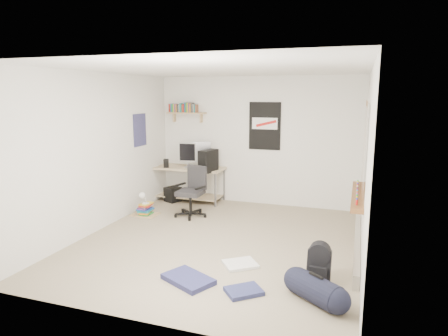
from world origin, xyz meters
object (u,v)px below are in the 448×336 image
(backpack, at_px, (319,265))
(duffel_bag, at_px, (316,290))
(office_chair, at_px, (190,189))
(desk, at_px, (188,183))
(book_stack, at_px, (145,207))

(backpack, bearing_deg, duffel_bag, -87.38)
(office_chair, xyz_separation_m, duffel_bag, (2.45, -2.34, -0.35))
(backpack, bearing_deg, office_chair, 143.79)
(desk, relative_size, backpack, 4.18)
(backpack, bearing_deg, book_stack, 154.08)
(backpack, height_order, book_stack, backpack)
(desk, bearing_deg, duffel_bag, -40.27)
(desk, xyz_separation_m, office_chair, (0.47, -0.97, 0.12))
(desk, distance_m, backpack, 4.04)
(backpack, height_order, duffel_bag, duffel_bag)
(office_chair, bearing_deg, book_stack, -149.10)
(office_chair, distance_m, duffel_bag, 3.41)
(office_chair, xyz_separation_m, book_stack, (-0.81, -0.20, -0.34))
(book_stack, bearing_deg, office_chair, 14.16)
(desk, bearing_deg, book_stack, -97.80)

